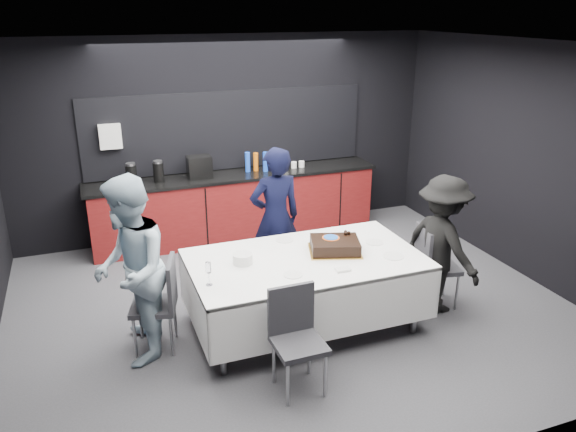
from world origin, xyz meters
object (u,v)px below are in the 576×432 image
object	(u,v)px
party_table	(305,270)
chair_right	(432,260)
plate_stack	(243,259)
chair_left	(161,298)
champagne_flute	(208,269)
person_right	(442,245)
person_left	(130,271)
cake_assembly	(335,245)
person_center	(275,218)
chair_near	(296,332)

from	to	relation	value
party_table	chair_right	world-z (taller)	chair_right
plate_stack	chair_left	xyz separation A→B (m)	(-0.80, 0.03, -0.30)
champagne_flute	chair_right	size ratio (longest dim) A/B	0.24
champagne_flute	person_right	world-z (taller)	person_right
person_left	person_right	world-z (taller)	person_left
plate_stack	person_left	xyz separation A→B (m)	(-1.06, -0.02, 0.06)
person_left	party_table	bearing A→B (deg)	95.45
cake_assembly	party_table	bearing A→B (deg)	-173.58
plate_stack	person_left	world-z (taller)	person_left
person_center	party_table	bearing A→B (deg)	86.11
chair_right	chair_near	size ratio (longest dim) A/B	1.00
plate_stack	chair_left	size ratio (longest dim) A/B	0.21
chair_left	person_left	xyz separation A→B (m)	(-0.26, -0.05, 0.35)
chair_left	chair_right	size ratio (longest dim) A/B	1.00
person_right	champagne_flute	bearing A→B (deg)	80.95
chair_right	person_right	world-z (taller)	person_right
party_table	chair_left	xyz separation A→B (m)	(-1.43, 0.13, -0.11)
person_center	person_left	xyz separation A→B (m)	(-1.72, -0.92, 0.05)
party_table	chair_right	bearing A→B (deg)	-2.53
cake_assembly	chair_right	xyz separation A→B (m)	(1.13, -0.10, -0.31)
chair_left	chair_right	world-z (taller)	same
cake_assembly	plate_stack	bearing A→B (deg)	176.62
champagne_flute	person_left	bearing A→B (deg)	154.36
party_table	person_right	xyz separation A→B (m)	(1.50, -0.17, 0.12)
champagne_flute	person_right	xyz separation A→B (m)	(2.54, 0.06, -0.18)
cake_assembly	plate_stack	distance (m)	0.97
plate_stack	person_left	distance (m)	1.07
chair_right	chair_near	world-z (taller)	same
cake_assembly	chair_right	size ratio (longest dim) A/B	0.68
plate_stack	person_left	bearing A→B (deg)	-179.09
chair_right	person_right	xyz separation A→B (m)	(0.03, -0.11, 0.23)
cake_assembly	chair_left	world-z (taller)	cake_assembly
champagne_flute	chair_right	distance (m)	2.54
cake_assembly	person_left	size ratio (longest dim) A/B	0.35
party_table	cake_assembly	world-z (taller)	cake_assembly
champagne_flute	cake_assembly	bearing A→B (deg)	11.21
chair_left	chair_near	world-z (taller)	same
person_left	person_right	size ratio (longest dim) A/B	1.17
cake_assembly	chair_near	world-z (taller)	cake_assembly
chair_near	person_center	bearing A→B (deg)	75.69
party_table	person_center	size ratio (longest dim) A/B	1.38
party_table	chair_near	size ratio (longest dim) A/B	2.51
chair_near	party_table	bearing A→B (deg)	62.93
chair_right	party_table	bearing A→B (deg)	177.47
person_left	person_right	distance (m)	3.20
chair_left	person_left	distance (m)	0.44
chair_near	person_left	size ratio (longest dim) A/B	0.52
party_table	person_left	size ratio (longest dim) A/B	1.31
chair_left	person_left	size ratio (longest dim) A/B	0.52
plate_stack	champagne_flute	size ratio (longest dim) A/B	0.87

